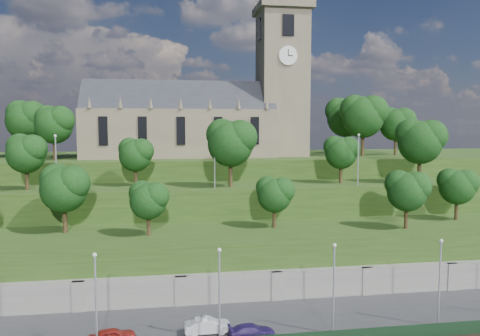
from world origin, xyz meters
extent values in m
cube|color=#2D2D30|center=(0.00, 6.00, 1.00)|extent=(160.00, 12.00, 2.00)
cube|color=slate|center=(0.00, 12.00, 2.50)|extent=(160.00, 2.00, 5.00)
cube|color=slate|center=(-15.00, 11.20, 2.50)|extent=(1.20, 0.60, 5.00)
cube|color=slate|center=(-5.00, 11.20, 2.50)|extent=(1.20, 0.60, 5.00)
cube|color=slate|center=(5.00, 11.20, 2.50)|extent=(1.20, 0.60, 5.00)
cube|color=slate|center=(15.00, 11.20, 2.50)|extent=(1.20, 0.60, 5.00)
cube|color=slate|center=(25.00, 11.20, 2.50)|extent=(1.20, 0.60, 5.00)
cube|color=#253F15|center=(0.00, 18.00, 4.00)|extent=(160.00, 12.00, 8.00)
cube|color=#253F15|center=(0.00, 29.00, 6.00)|extent=(160.00, 10.00, 12.00)
cube|color=#253F15|center=(0.00, 50.00, 7.50)|extent=(160.00, 32.00, 15.00)
cube|color=brown|center=(-4.00, 46.00, 19.00)|extent=(32.00, 12.00, 8.00)
cube|color=#24262C|center=(-4.00, 46.00, 23.00)|extent=(32.00, 10.18, 10.18)
cone|color=brown|center=(-18.00, 40.00, 23.90)|extent=(0.70, 0.70, 1.80)
cone|color=brown|center=(-13.33, 40.00, 23.90)|extent=(0.70, 0.70, 1.80)
cone|color=brown|center=(-8.67, 40.00, 23.90)|extent=(0.70, 0.70, 1.80)
cone|color=brown|center=(-4.00, 40.00, 23.90)|extent=(0.70, 0.70, 1.80)
cone|color=brown|center=(0.67, 40.00, 23.90)|extent=(0.70, 0.70, 1.80)
cone|color=brown|center=(5.33, 40.00, 23.90)|extent=(0.70, 0.70, 1.80)
cone|color=brown|center=(10.00, 40.00, 23.90)|extent=(0.70, 0.70, 1.80)
cube|color=black|center=(-16.00, 39.92, 19.50)|extent=(1.40, 0.25, 4.50)
cube|color=black|center=(-10.00, 39.92, 19.50)|extent=(1.40, 0.25, 4.50)
cube|color=black|center=(-4.00, 39.92, 19.50)|extent=(1.40, 0.25, 4.50)
cube|color=black|center=(2.00, 39.92, 19.50)|extent=(1.40, 0.25, 4.50)
cube|color=black|center=(8.00, 39.92, 19.50)|extent=(1.40, 0.25, 4.50)
cube|color=brown|center=(14.00, 46.00, 27.50)|extent=(8.00, 8.00, 25.00)
cube|color=brown|center=(14.00, 46.00, 40.60)|extent=(9.20, 9.20, 1.20)
cone|color=brown|center=(10.00, 50.00, 41.80)|extent=(0.80, 0.80, 1.60)
cone|color=brown|center=(18.00, 50.00, 41.80)|extent=(0.80, 0.80, 1.60)
cube|color=black|center=(14.00, 41.92, 37.00)|extent=(2.00, 0.25, 3.50)
cube|color=black|center=(14.00, 50.08, 37.00)|extent=(2.00, 0.25, 3.50)
cube|color=black|center=(9.92, 46.00, 37.00)|extent=(0.25, 2.00, 3.50)
cube|color=black|center=(18.08, 46.00, 37.00)|extent=(0.25, 2.00, 3.50)
cylinder|color=white|center=(14.00, 41.88, 32.00)|extent=(3.20, 0.30, 3.20)
cylinder|color=white|center=(18.12, 46.00, 32.00)|extent=(0.30, 3.20, 3.20)
cube|color=black|center=(14.00, 41.70, 32.50)|extent=(0.12, 0.05, 1.10)
cube|color=black|center=(14.40, 41.70, 32.00)|extent=(0.80, 0.05, 0.12)
cylinder|color=#2E2212|center=(-17.88, 20.00, 9.71)|extent=(0.51, 0.51, 3.42)
sphere|color=black|center=(-17.88, 20.00, 13.02)|extent=(5.32, 5.32, 5.32)
sphere|color=black|center=(-16.81, 19.47, 13.82)|extent=(3.99, 3.99, 3.99)
sphere|color=black|center=(-18.81, 20.67, 14.08)|extent=(3.73, 3.73, 3.73)
cylinder|color=#2E2212|center=(-8.34, 17.00, 9.33)|extent=(0.48, 0.48, 2.66)
sphere|color=black|center=(-8.34, 17.00, 11.90)|extent=(4.13, 4.13, 4.13)
sphere|color=black|center=(-7.51, 16.59, 12.52)|extent=(3.10, 3.10, 3.10)
sphere|color=black|center=(-9.06, 17.52, 12.72)|extent=(2.89, 2.89, 2.89)
cylinder|color=#2E2212|center=(6.51, 19.00, 9.34)|extent=(0.48, 0.48, 2.68)
sphere|color=black|center=(6.51, 19.00, 11.93)|extent=(4.17, 4.17, 4.17)
sphere|color=black|center=(7.34, 18.58, 12.56)|extent=(3.13, 3.13, 3.13)
sphere|color=black|center=(5.78, 19.52, 12.76)|extent=(2.92, 2.92, 2.92)
cylinder|color=#2E2212|center=(21.94, 16.00, 9.51)|extent=(0.49, 0.49, 3.01)
sphere|color=black|center=(21.94, 16.00, 12.42)|extent=(4.68, 4.68, 4.68)
sphere|color=black|center=(22.88, 15.53, 13.12)|extent=(3.51, 3.51, 3.51)
sphere|color=black|center=(21.12, 16.59, 13.35)|extent=(3.28, 3.28, 3.28)
cylinder|color=#2E2212|center=(31.13, 20.00, 9.45)|extent=(0.49, 0.49, 2.90)
sphere|color=black|center=(31.13, 20.00, 12.26)|extent=(4.51, 4.51, 4.51)
sphere|color=black|center=(32.04, 19.55, 12.93)|extent=(3.39, 3.39, 3.39)
sphere|color=black|center=(30.34, 20.56, 13.16)|extent=(3.16, 3.16, 3.16)
cylinder|color=#2E2212|center=(-24.09, 28.00, 13.57)|extent=(0.50, 0.50, 3.14)
sphere|color=black|center=(-24.09, 28.00, 16.61)|extent=(4.89, 4.89, 4.89)
sphere|color=black|center=(-23.11, 27.51, 17.34)|extent=(3.67, 3.67, 3.67)
sphere|color=black|center=(-24.95, 28.61, 17.59)|extent=(3.42, 3.42, 3.42)
cylinder|color=#2E2212|center=(-10.51, 30.00, 13.44)|extent=(0.49, 0.49, 2.87)
sphere|color=black|center=(-10.51, 30.00, 16.21)|extent=(4.47, 4.47, 4.47)
sphere|color=black|center=(-9.61, 29.55, 16.88)|extent=(3.35, 3.35, 3.35)
sphere|color=black|center=(-11.29, 30.56, 17.11)|extent=(3.13, 3.13, 3.13)
cylinder|color=#2E2212|center=(2.26, 27.00, 13.99)|extent=(0.54, 0.54, 3.98)
sphere|color=black|center=(2.26, 27.00, 17.83)|extent=(6.19, 6.19, 6.19)
sphere|color=black|center=(3.49, 26.38, 18.76)|extent=(4.64, 4.64, 4.64)
sphere|color=black|center=(1.17, 27.77, 19.07)|extent=(4.33, 4.33, 4.33)
cylinder|color=#2E2212|center=(18.64, 29.00, 13.48)|extent=(0.49, 0.49, 2.95)
sphere|color=black|center=(18.64, 29.00, 16.33)|extent=(4.59, 4.59, 4.59)
sphere|color=black|center=(19.56, 28.54, 17.02)|extent=(3.44, 3.44, 3.44)
sphere|color=black|center=(17.84, 29.57, 17.25)|extent=(3.21, 3.21, 3.21)
cylinder|color=#2E2212|center=(29.73, 27.00, 14.01)|extent=(0.54, 0.54, 4.01)
sphere|color=black|center=(29.73, 27.00, 17.89)|extent=(6.24, 6.24, 6.24)
sphere|color=black|center=(30.98, 26.38, 18.82)|extent=(4.68, 4.68, 4.68)
sphere|color=black|center=(28.64, 27.78, 19.14)|extent=(4.37, 4.37, 4.37)
cylinder|color=#2E2212|center=(-29.58, 48.00, 17.07)|extent=(0.54, 0.54, 4.15)
sphere|color=black|center=(-29.58, 48.00, 21.08)|extent=(6.45, 6.45, 6.45)
sphere|color=black|center=(-28.29, 47.36, 22.05)|extent=(4.84, 4.84, 4.84)
sphere|color=black|center=(-30.71, 48.81, 22.37)|extent=(4.51, 4.51, 4.51)
cylinder|color=#2E2212|center=(-23.30, 40.00, 16.82)|extent=(0.52, 0.52, 3.65)
sphere|color=black|center=(-23.30, 40.00, 20.35)|extent=(5.67, 5.67, 5.67)
sphere|color=black|center=(-22.17, 39.43, 21.20)|extent=(4.25, 4.25, 4.25)
sphere|color=black|center=(-24.30, 40.71, 21.48)|extent=(3.97, 3.97, 3.97)
cylinder|color=#2E2212|center=(27.54, 42.00, 17.31)|extent=(0.57, 0.57, 4.63)
sphere|color=black|center=(27.54, 42.00, 21.78)|extent=(7.20, 7.20, 7.20)
sphere|color=black|center=(28.98, 41.28, 22.86)|extent=(5.40, 5.40, 5.40)
sphere|color=black|center=(26.28, 42.90, 23.22)|extent=(5.04, 5.04, 5.04)
cylinder|color=#2E2212|center=(27.60, 50.00, 17.31)|extent=(0.57, 0.57, 4.62)
sphere|color=black|center=(27.60, 50.00, 21.78)|extent=(7.19, 7.19, 7.19)
sphere|color=black|center=(29.04, 49.28, 22.86)|extent=(5.39, 5.39, 5.39)
sphere|color=black|center=(26.34, 50.90, 23.22)|extent=(5.03, 5.03, 5.03)
cylinder|color=#2E2212|center=(34.71, 44.00, 16.88)|extent=(0.53, 0.53, 3.75)
sphere|color=black|center=(34.71, 44.00, 20.50)|extent=(5.84, 5.84, 5.84)
sphere|color=black|center=(35.88, 43.42, 21.38)|extent=(4.38, 4.38, 4.38)
sphere|color=black|center=(33.69, 44.73, 21.67)|extent=(4.09, 4.09, 4.09)
cylinder|color=#B2B2B7|center=(-12.00, 2.50, 5.91)|extent=(0.16, 0.16, 7.81)
sphere|color=silver|center=(-12.00, 2.50, 9.93)|extent=(0.36, 0.36, 0.36)
cylinder|color=#B2B2B7|center=(-2.00, 2.50, 5.91)|extent=(0.16, 0.16, 7.81)
sphere|color=silver|center=(-2.00, 2.50, 9.93)|extent=(0.36, 0.36, 0.36)
cylinder|color=#B2B2B7|center=(8.00, 2.50, 5.91)|extent=(0.16, 0.16, 7.81)
sphere|color=silver|center=(8.00, 2.50, 9.93)|extent=(0.36, 0.36, 0.36)
cylinder|color=#B2B2B7|center=(18.00, 2.50, 5.91)|extent=(0.16, 0.16, 7.81)
sphere|color=silver|center=(18.00, 2.50, 9.93)|extent=(0.36, 0.36, 0.36)
cylinder|color=#B2B2B7|center=(-20.00, 26.00, 15.44)|extent=(0.16, 0.16, 6.88)
sphere|color=silver|center=(-20.00, 26.00, 19.00)|extent=(0.36, 0.36, 0.36)
cylinder|color=#B2B2B7|center=(0.00, 26.00, 15.44)|extent=(0.16, 0.16, 6.88)
sphere|color=silver|center=(0.00, 26.00, 19.00)|extent=(0.36, 0.36, 0.36)
cylinder|color=#B2B2B7|center=(20.00, 26.00, 15.44)|extent=(0.16, 0.16, 6.88)
sphere|color=silver|center=(20.00, 26.00, 19.00)|extent=(0.36, 0.36, 0.36)
imported|color=maroon|center=(-10.91, 3.60, 2.65)|extent=(4.11, 2.48, 1.31)
imported|color=#B9BBBE|center=(-2.83, 4.37, 2.68)|extent=(4.18, 1.62, 1.36)
imported|color=#24164D|center=(0.82, 2.86, 2.59)|extent=(4.12, 1.77, 1.18)
camera|label=1|loc=(-6.13, -35.35, 20.12)|focal=35.00mm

